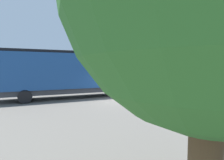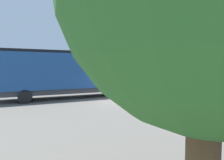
# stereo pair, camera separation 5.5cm
# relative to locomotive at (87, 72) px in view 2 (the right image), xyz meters

# --- Properties ---
(ground_plane) EXTENTS (120.00, 120.00, 0.00)m
(ground_plane) POSITION_rel_locomotive_xyz_m (3.68, 1.36, -2.44)
(ground_plane) COLOR #666059
(locomotive) EXTENTS (3.19, 16.03, 4.37)m
(locomotive) POSITION_rel_locomotive_xyz_m (0.00, 0.00, 0.00)
(locomotive) COLOR navy
(locomotive) RESTS_ON ground_plane
(lamp_post) EXTENTS (0.51, 0.51, 7.25)m
(lamp_post) POSITION_rel_locomotive_xyz_m (8.90, 5.66, 2.53)
(lamp_post) COLOR black
(lamp_post) RESTS_ON ground_plane
(platform_fence) EXTENTS (0.05, 8.08, 1.08)m
(platform_fence) POSITION_rel_locomotive_xyz_m (6.59, 6.58, -1.73)
(platform_fence) COLOR black
(platform_fence) RESTS_ON ground_plane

